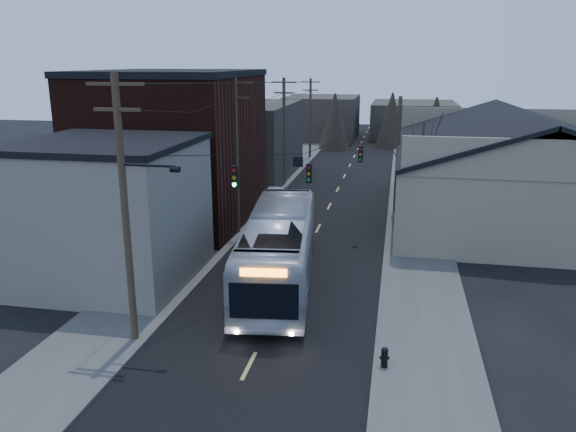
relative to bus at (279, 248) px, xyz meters
The scene contains 15 objects.
ground 10.32m from the bus, 86.59° to the right, with size 160.00×160.00×0.00m, color black.
road_surface 19.96m from the bus, 88.26° to the left, with size 9.00×110.00×0.02m, color black.
sidewalk_left 20.80m from the bus, 106.53° to the left, with size 4.00×110.00×0.12m, color #474744.
sidewalk_right 21.18m from the bus, 70.33° to the left, with size 4.00×110.00×0.12m, color #474744.
building_clapboard 8.63m from the bus, behind, with size 8.00×8.00×7.00m, color slate.
building_brick 13.98m from the bus, 133.59° to the left, with size 10.00×12.00×10.00m, color black.
building_left_far 27.40m from the bus, 108.98° to the left, with size 9.00×14.00×7.00m, color #332F28.
warehouse 20.17m from the bus, 47.54° to the left, with size 16.16×20.60×7.73m.
building_far_left 55.15m from the bus, 95.62° to the left, with size 10.00×12.00×6.00m, color #332F28.
building_far_right 60.35m from the bus, 82.76° to the left, with size 12.00×14.00×5.00m, color #332F28.
bare_tree 12.28m from the bus, 54.25° to the left, with size 0.40×0.40×7.20m, color black.
utility_lines 14.56m from the bus, 100.15° to the left, with size 11.24×45.28×10.50m.
bus is the anchor object (origin of this frame).
parked_car 16.47m from the bus, 103.01° to the left, with size 1.29×3.70×1.22m, color #A0A3A8.
fire_hydrant 9.32m from the bus, 53.33° to the right, with size 0.37×0.27×0.78m.
Camera 1 is at (4.99, -15.87, 10.90)m, focal length 35.00 mm.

